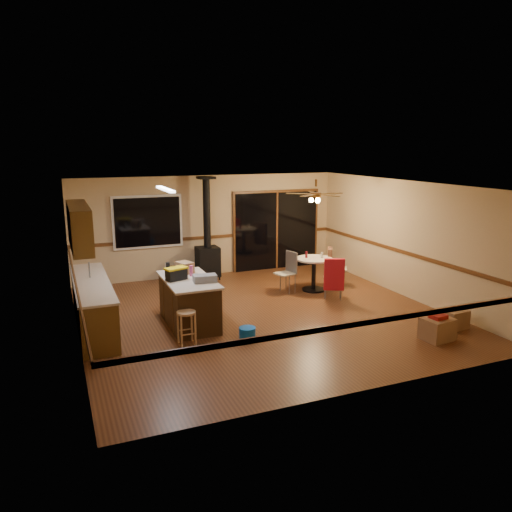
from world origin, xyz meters
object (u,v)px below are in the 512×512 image
wood_stove (208,251)px  chair_left (289,267)px  kitchen_island (189,302)px  box_corner_a (437,329)px  chair_right (331,262)px  blue_bucket (247,334)px  chair_near (334,274)px  dining_table (314,269)px  bar_stool (187,328)px  box_corner_b (454,319)px  box_under_window (179,274)px  toolbox_black (176,275)px  toolbox_grey (205,278)px

wood_stove → chair_left: bearing=-52.3°
kitchen_island → box_corner_a: 4.54m
chair_left → chair_right: same height
kitchen_island → wood_stove: wood_stove is taller
blue_bucket → chair_near: bearing=28.9°
chair_right → dining_table: bearing=-165.3°
dining_table → kitchen_island: bearing=-161.4°
chair_left → wood_stove: bearing=127.7°
bar_stool → box_corner_b: bar_stool is taller
blue_bucket → box_under_window: size_ratio=0.61×
bar_stool → chair_near: bearing=18.2°
chair_right → blue_bucket: bearing=-141.9°
toolbox_black → box_corner_a: size_ratio=0.72×
bar_stool → box_under_window: size_ratio=1.24×
bar_stool → blue_bucket: 1.06m
toolbox_black → box_corner_b: size_ratio=0.85×
blue_bucket → chair_near: chair_near is taller
toolbox_grey → bar_stool: (-0.52, -0.62, -0.67)m
blue_bucket → chair_near: (2.59, 1.43, 0.48)m
wood_stove → box_corner_b: (3.24, -5.12, -0.55)m
kitchen_island → box_corner_b: kitchen_island is taller
chair_near → box_under_window: bearing=134.0°
wood_stove → toolbox_grey: 3.55m
bar_stool → wood_stove: bearing=68.2°
kitchen_island → bar_stool: kitchen_island is taller
chair_right → box_under_window: chair_right is taller
kitchen_island → dining_table: kitchen_island is taller
kitchen_island → chair_left: 2.97m
box_corner_b → box_under_window: bearing=127.6°
chair_right → box_under_window: bearing=150.6°
toolbox_grey → toolbox_black: bearing=143.8°
blue_bucket → chair_left: (1.98, 2.42, 0.47)m
bar_stool → kitchen_island: bearing=72.7°
box_under_window → toolbox_grey: bearing=-95.5°
toolbox_grey → chair_near: (3.09, 0.57, -0.37)m
chair_left → chair_right: (1.14, 0.02, 0.01)m
chair_near → kitchen_island: bearing=-175.7°
box_corner_b → blue_bucket: bearing=167.0°
blue_bucket → box_corner_a: 3.34m
blue_bucket → chair_left: bearing=50.8°
kitchen_island → toolbox_black: (-0.22, 0.01, 0.55)m
kitchen_island → toolbox_grey: toolbox_grey is taller
chair_right → box_corner_b: bearing=-78.1°
toolbox_black → bar_stool: toolbox_black is taller
kitchen_island → blue_bucket: 1.43m
bar_stool → chair_right: (4.13, 2.19, 0.30)m
chair_left → chair_near: 1.17m
chair_near → box_corner_a: 2.73m
blue_bucket → dining_table: (2.57, 2.30, 0.41)m
toolbox_grey → blue_bucket: 1.31m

